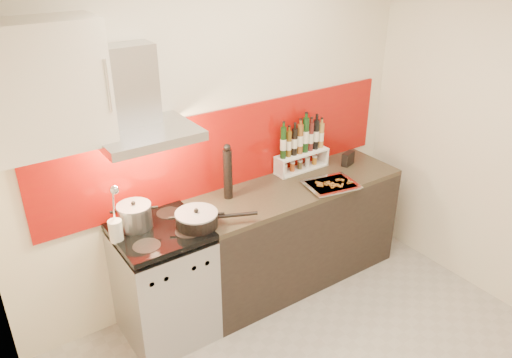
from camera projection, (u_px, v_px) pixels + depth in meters
back_wall at (223, 140)px, 3.78m from camera, size 3.40×0.02×2.60m
left_wall at (28, 348)px, 1.89m from camera, size 0.02×2.80×2.60m
backsplash at (229, 148)px, 3.84m from camera, size 3.00×0.02×0.64m
range_stove at (164, 284)px, 3.59m from camera, size 0.60×0.60×0.91m
counter at (295, 232)px, 4.19m from camera, size 1.80×0.60×0.90m
range_hood at (138, 105)px, 3.11m from camera, size 0.62×0.50×0.61m
upper_cabinet at (40, 87)px, 2.73m from camera, size 0.70×0.35×0.72m
stock_pot at (135, 216)px, 3.36m from camera, size 0.23×0.23×0.20m
saute_pan at (198, 219)px, 3.39m from camera, size 0.54×0.33×0.14m
utensil_jar at (116, 224)px, 3.20m from camera, size 0.09×0.14×0.43m
pepper_mill at (228, 172)px, 3.70m from camera, size 0.07×0.07×0.44m
step_shelf at (302, 148)px, 4.15m from camera, size 0.49×0.13×0.46m
caddy_box at (348, 159)px, 4.30m from camera, size 0.14×0.10×0.11m
baking_tray at (331, 185)px, 3.95m from camera, size 0.45×0.38×0.03m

